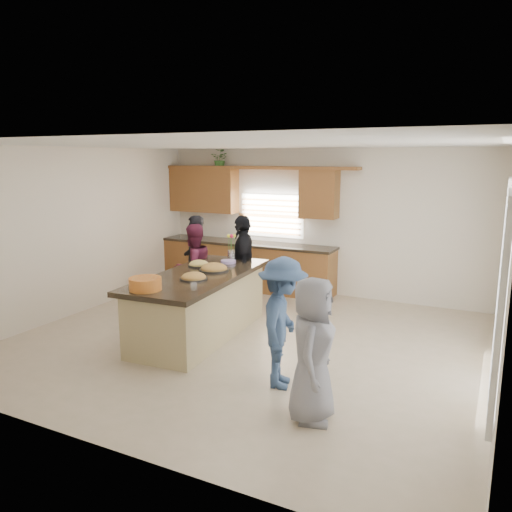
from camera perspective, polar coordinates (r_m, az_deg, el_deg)
The scene contains 18 objects.
floor at distance 7.36m, azimuth -0.94°, elevation -9.69°, with size 6.50×6.50×0.00m, color #C8B195.
room_shell at distance 6.92m, azimuth -0.99°, elevation 5.19°, with size 6.52×6.02×2.81m.
back_cabinetry at distance 10.13m, azimuth -1.20°, elevation 1.45°, with size 4.08×0.66×2.46m.
right_wall_glazing at distance 6.10m, azimuth 26.31°, elevation -2.11°, with size 0.06×4.00×2.25m.
island at distance 7.49m, azimuth -6.43°, elevation -5.74°, with size 1.33×2.77×0.95m.
platter_front at distance 7.01m, azimuth -7.14°, elevation -2.49°, with size 0.38×0.38×0.16m.
platter_mid at distance 7.53m, azimuth -4.82°, elevation -1.48°, with size 0.45×0.45×0.18m.
platter_back at distance 7.87m, azimuth -6.55°, elevation -0.97°, with size 0.34×0.34×0.14m.
salad_bowl at distance 6.56m, azimuth -12.54°, elevation -3.06°, with size 0.42×0.42×0.16m.
clear_cup at distance 6.46m, azimuth -7.11°, elevation -3.46°, with size 0.09×0.09×0.10m, color white.
plate_stack at distance 8.07m, azimuth -3.18°, elevation -0.65°, with size 0.25×0.25×0.04m, color #A88BCB.
flower_vase at distance 8.30m, azimuth -2.81°, elevation 1.07°, with size 0.14×0.14×0.43m.
potted_plant at distance 10.36m, azimuth -4.09°, elevation 11.00°, with size 0.35×0.30×0.39m, color #376B2B.
woman_left_back at distance 9.20m, azimuth -7.04°, elevation -0.34°, with size 0.58×0.38×1.60m, color black.
woman_left_mid at distance 8.62m, azimuth -7.15°, elevation -1.38°, with size 0.74×0.58×1.52m, color #5D1C33.
woman_left_front at distance 8.50m, azimuth -1.49°, elevation -0.93°, with size 0.98×0.41×1.68m, color black.
woman_right_back at distance 5.77m, azimuth 3.04°, elevation -7.64°, with size 0.99×0.57×1.53m, color #31496C.
woman_right_front at distance 5.08m, azimuth 6.49°, elevation -10.61°, with size 0.73×0.47×1.49m, color gray.
Camera 1 is at (3.18, -6.10, 2.62)m, focal length 35.00 mm.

